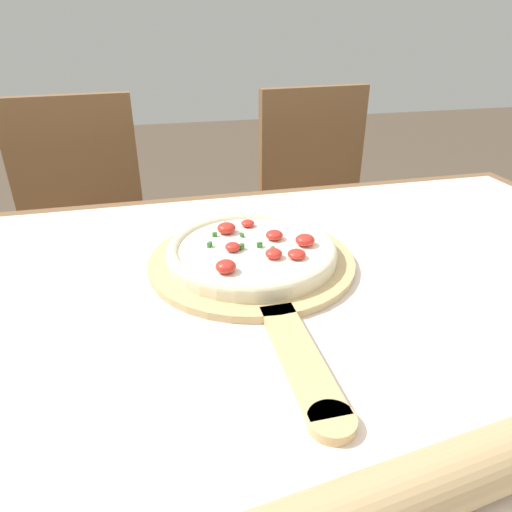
# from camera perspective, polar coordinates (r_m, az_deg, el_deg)

# --- Properties ---
(dining_table) EXTENTS (1.44, 0.96, 0.73)m
(dining_table) POSITION_cam_1_polar(r_m,az_deg,el_deg) (0.71, 2.81, -12.62)
(dining_table) COLOR brown
(dining_table) RESTS_ON ground_plane
(towel_cloth) EXTENTS (1.36, 0.88, 0.00)m
(towel_cloth) POSITION_cam_1_polar(r_m,az_deg,el_deg) (0.65, 3.00, -6.11)
(towel_cloth) COLOR silver
(towel_cloth) RESTS_ON dining_table
(pizza_peel) EXTENTS (0.33, 0.54, 0.01)m
(pizza_peel) POSITION_cam_1_polar(r_m,az_deg,el_deg) (0.72, -0.09, -1.51)
(pizza_peel) COLOR tan
(pizza_peel) RESTS_ON towel_cloth
(pizza) EXTENTS (0.27, 0.27, 0.04)m
(pizza) POSITION_cam_1_polar(r_m,az_deg,el_deg) (0.73, -0.52, 0.72)
(pizza) COLOR beige
(pizza) RESTS_ON pizza_peel
(chair_left) EXTENTS (0.43, 0.43, 0.89)m
(chair_left) POSITION_cam_1_polar(r_m,az_deg,el_deg) (1.51, -20.65, 3.54)
(chair_left) COLOR brown
(chair_left) RESTS_ON ground_plane
(chair_right) EXTENTS (0.43, 0.43, 0.89)m
(chair_right) POSITION_cam_1_polar(r_m,az_deg,el_deg) (1.60, 8.03, 6.39)
(chair_right) COLOR brown
(chair_right) RESTS_ON ground_plane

